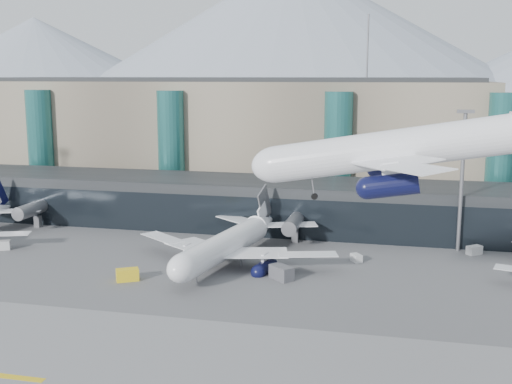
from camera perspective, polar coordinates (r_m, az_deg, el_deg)
ground at (r=80.05m, az=-2.39°, el=-12.91°), size 900.00×900.00×0.00m
concourse at (r=132.75m, az=4.29°, el=-1.24°), size 170.00×27.00×10.00m
terminal_main at (r=167.73m, az=-2.41°, el=4.82°), size 130.00×30.00×31.00m
teal_towers at (r=149.98m, az=-0.36°, el=3.62°), size 116.40×19.40×46.00m
mountain_ridge at (r=451.02m, az=12.98°, el=11.90°), size 910.00×400.00×110.00m
lightmast_mid at (r=120.44m, az=17.86°, el=1.65°), size 3.00×1.20×25.60m
hero_jet at (r=67.05m, az=14.60°, el=4.77°), size 33.80×34.94×11.25m
jet_parked_mid at (r=110.43m, az=-1.99°, el=-3.71°), size 38.57×39.11×12.62m
veh_a at (r=126.98m, az=-21.66°, el=-4.42°), size 3.38×2.77×1.66m
veh_b at (r=118.06m, az=-3.22°, el=-4.81°), size 2.05×2.87×1.52m
veh_c at (r=101.31m, az=2.28°, el=-7.18°), size 4.36×4.15×2.19m
veh_d at (r=121.45m, az=18.84°, el=-4.91°), size 3.03×2.89×1.56m
veh_g at (r=112.02m, az=8.90°, el=-5.81°), size 2.31×2.59×1.31m
veh_h at (r=102.67m, az=-11.36°, el=-7.23°), size 3.88×3.27×1.90m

